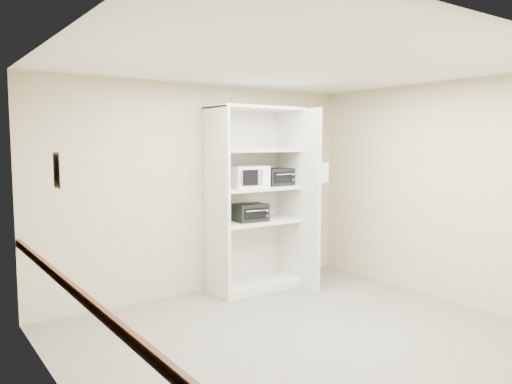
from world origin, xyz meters
TOP-DOWN VIEW (x-y plane):
  - floor at (0.00, 0.00)m, footprint 4.50×4.00m
  - ceiling at (0.00, 0.00)m, footprint 4.50×4.00m
  - wall_back at (0.00, 2.00)m, footprint 4.50×0.02m
  - wall_front at (0.00, -2.00)m, footprint 4.50×0.02m
  - wall_left at (-2.25, 0.00)m, footprint 0.02×4.00m
  - wall_right at (2.25, 0.00)m, footprint 0.02×4.00m
  - shelving_unit at (0.67, 1.70)m, footprint 1.24×0.92m
  - microwave at (0.50, 1.67)m, footprint 0.50×0.41m
  - toaster_oven_upper at (0.98, 1.69)m, footprint 0.42×0.32m
  - toaster_oven_lower at (0.53, 1.68)m, footprint 0.45×0.35m
  - paper_sign at (1.25, 1.07)m, footprint 0.20×0.02m
  - chair_rail at (-2.23, 0.00)m, footprint 0.04×3.98m
  - wall_poster at (-2.24, 0.21)m, footprint 0.01×0.20m

SIDE VIEW (x-z plane):
  - floor at x=0.00m, z-range -0.01..0.01m
  - chair_rail at x=-2.23m, z-range 0.86..0.94m
  - toaster_oven_lower at x=0.53m, z-range 0.92..1.15m
  - shelving_unit at x=0.67m, z-range -0.08..2.34m
  - wall_back at x=0.00m, z-range 0.00..2.70m
  - wall_front at x=0.00m, z-range 0.00..2.70m
  - wall_left at x=-2.25m, z-range 0.00..2.70m
  - wall_right at x=2.25m, z-range 0.00..2.70m
  - toaster_oven_upper at x=0.98m, z-range 1.37..1.60m
  - microwave at x=0.50m, z-range 1.37..1.65m
  - paper_sign at x=1.25m, z-range 1.44..1.69m
  - wall_poster at x=-2.24m, z-range 1.61..1.88m
  - ceiling at x=0.00m, z-range 2.70..2.71m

